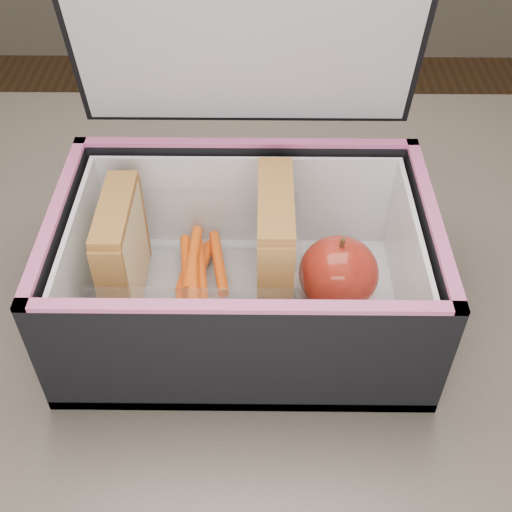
# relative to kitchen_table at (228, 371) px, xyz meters

# --- Properties ---
(kitchen_table) EXTENTS (1.20, 0.80, 0.75)m
(kitchen_table) POSITION_rel_kitchen_table_xyz_m (0.00, 0.00, 0.00)
(kitchen_table) COLOR brown
(kitchen_table) RESTS_ON ground
(lunch_bag) EXTENTS (0.31, 0.25, 0.31)m
(lunch_bag) POSITION_rel_kitchen_table_xyz_m (0.02, 0.00, 0.16)
(lunch_bag) COLOR black
(lunch_bag) RESTS_ON kitchen_table
(plastic_tub) EXTENTS (0.18, 0.13, 0.07)m
(plastic_tub) POSITION_rel_kitchen_table_xyz_m (-0.02, 0.01, 0.14)
(plastic_tub) COLOR white
(plastic_tub) RESTS_ON lunch_bag
(sandwich_left) EXTENTS (0.03, 0.09, 0.10)m
(sandwich_left) POSITION_rel_kitchen_table_xyz_m (-0.09, 0.01, 0.16)
(sandwich_left) COLOR beige
(sandwich_left) RESTS_ON plastic_tub
(sandwich_right) EXTENTS (0.03, 0.10, 0.11)m
(sandwich_right) POSITION_rel_kitchen_table_xyz_m (0.04, 0.01, 0.16)
(sandwich_right) COLOR beige
(sandwich_right) RESTS_ON plastic_tub
(carrot_sticks) EXTENTS (0.05, 0.14, 0.03)m
(carrot_sticks) POSITION_rel_kitchen_table_xyz_m (-0.03, 0.02, 0.12)
(carrot_sticks) COLOR #FD5C0F
(carrot_sticks) RESTS_ON plastic_tub
(paper_napkin) EXTENTS (0.08, 0.09, 0.01)m
(paper_napkin) POSITION_rel_kitchen_table_xyz_m (0.10, -0.00, 0.11)
(paper_napkin) COLOR white
(paper_napkin) RESTS_ON lunch_bag
(red_apple) EXTENTS (0.09, 0.09, 0.07)m
(red_apple) POSITION_rel_kitchen_table_xyz_m (0.10, -0.00, 0.14)
(red_apple) COLOR maroon
(red_apple) RESTS_ON paper_napkin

